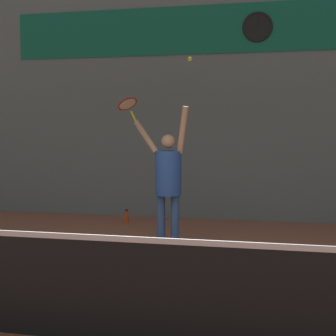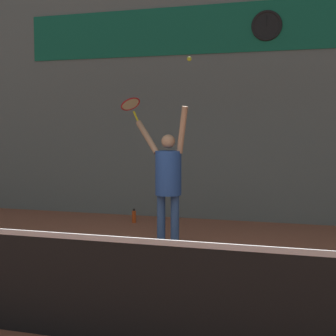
{
  "view_description": "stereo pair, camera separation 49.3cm",
  "coord_description": "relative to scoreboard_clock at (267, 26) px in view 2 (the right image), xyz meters",
  "views": [
    {
      "loc": [
        1.42,
        -4.84,
        1.87
      ],
      "look_at": [
        -0.0,
        2.09,
        1.27
      ],
      "focal_mm": 50.0,
      "sensor_mm": 36.0,
      "label": 1
    },
    {
      "loc": [
        1.9,
        -4.73,
        1.87
      ],
      "look_at": [
        -0.0,
        2.09,
        1.27
      ],
      "focal_mm": 50.0,
      "sensor_mm": 36.0,
      "label": 2
    }
  ],
  "objects": [
    {
      "name": "ground_plane",
      "position": [
        -1.26,
        -4.66,
        -3.85
      ],
      "size": [
        18.0,
        18.0,
        0.0
      ],
      "primitive_type": "plane",
      "color": "#9E563D"
    },
    {
      "name": "back_wall",
      "position": [
        -1.26,
        0.08,
        -1.35
      ],
      "size": [
        18.0,
        0.1,
        5.0
      ],
      "color": "slate",
      "rests_on": "ground_plane"
    },
    {
      "name": "sponsor_banner",
      "position": [
        -1.26,
        0.02,
        -0.0
      ],
      "size": [
        7.64,
        0.02,
        0.96
      ],
      "color": "#146B4C"
    },
    {
      "name": "scoreboard_clock",
      "position": [
        0.0,
        0.0,
        0.0
      ],
      "size": [
        0.59,
        0.05,
        0.59
      ],
      "color": "black"
    },
    {
      "name": "court_net",
      "position": [
        -1.26,
        -5.74,
        -3.35
      ],
      "size": [
        7.26,
        0.07,
        1.06
      ],
      "color": "#333333",
      "rests_on": "ground_plane"
    },
    {
      "name": "tennis_player",
      "position": [
        -1.27,
        -2.57,
        -2.72
      ],
      "size": [
        0.99,
        0.59,
        2.2
      ],
      "color": "#2D4C7F",
      "rests_on": "ground_plane"
    },
    {
      "name": "tennis_racket",
      "position": [
        -2.02,
        -2.12,
        -1.6
      ],
      "size": [
        0.42,
        0.43,
        0.42
      ],
      "color": "yellow"
    },
    {
      "name": "tennis_ball",
      "position": [
        -0.92,
        -2.65,
        -0.97
      ],
      "size": [
        0.07,
        0.07,
        0.07
      ],
      "color": "#CCDB2D"
    },
    {
      "name": "water_bottle",
      "position": [
        -2.48,
        -0.73,
        -3.72
      ],
      "size": [
        0.08,
        0.08,
        0.28
      ],
      "color": "#D84C19",
      "rests_on": "ground_plane"
    }
  ]
}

